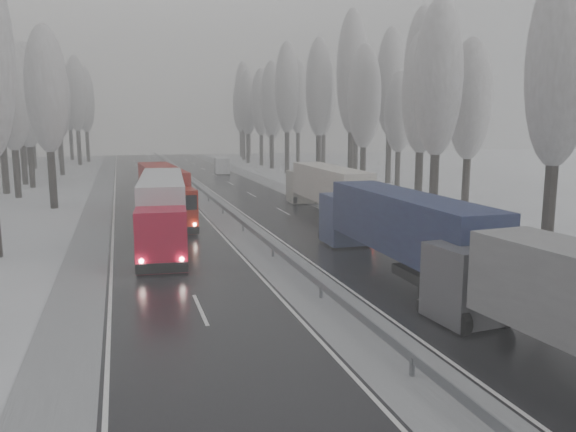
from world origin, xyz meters
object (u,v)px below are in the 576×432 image
truck_cream_box (325,186)px  truck_red_white (162,205)px  truck_blue_box (395,225)px  truck_red_red (164,189)px  box_truck_distant (222,165)px

truck_cream_box → truck_red_white: (-13.88, -7.99, 0.10)m
truck_blue_box → truck_red_red: bearing=117.1°
box_truck_distant → truck_red_white: truck_red_white is taller
truck_red_red → truck_red_white: bearing=-97.9°
truck_red_white → truck_red_red: (0.81, 9.59, -0.08)m
truck_blue_box → box_truck_distant: size_ratio=2.37×
truck_red_white → truck_red_red: bearing=90.0°
truck_red_white → truck_red_red: truck_red_white is taller
truck_blue_box → truck_red_white: size_ratio=0.98×
box_truck_distant → truck_red_red: size_ratio=0.43×
truck_blue_box → box_truck_distant: bearing=88.8°
box_truck_distant → truck_red_red: bearing=-99.7°
box_truck_distant → truck_red_white: size_ratio=0.41×
truck_cream_box → truck_blue_box: bearing=-98.1°
truck_red_white → truck_blue_box: bearing=-38.8°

